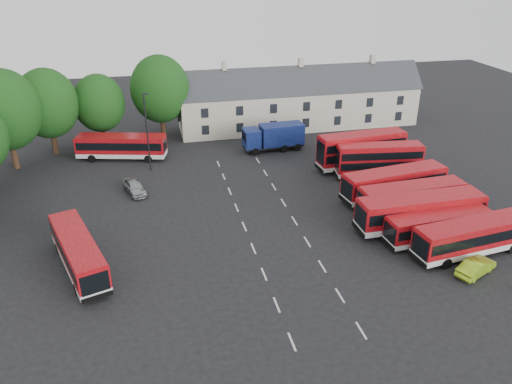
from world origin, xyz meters
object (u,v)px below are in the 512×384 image
bus_dd_south (379,159)px  silver_car (135,187)px  box_truck (274,136)px  lime_car (476,267)px  lamppost (147,130)px  bus_west (78,250)px  bus_row_a (474,235)px

bus_dd_south → silver_car: 27.60m
box_truck → lime_car: size_ratio=2.01×
silver_car → lamppost: (1.89, 5.99, 4.28)m
bus_dd_south → box_truck: bearing=137.9°
silver_car → bus_west: bearing=-124.9°
bus_west → bus_row_a: bearing=-117.0°
silver_car → lime_car: silver_car is taller
bus_west → box_truck: size_ratio=1.34×
box_truck → bus_row_a: bearing=-73.4°
bus_row_a → bus_west: size_ratio=1.04×
bus_dd_south → silver_car: bearing=-176.5°
bus_dd_south → lamppost: 26.90m
silver_car → lime_car: size_ratio=1.06×
bus_west → silver_car: (4.49, 13.69, -1.06)m
bus_west → silver_car: size_ratio=2.52×
bus_west → lime_car: 32.34m
bus_dd_south → lamppost: (-25.60, 7.81, 2.72)m
bus_west → box_truck: box_truck is taller
bus_row_a → bus_dd_south: 16.99m
bus_dd_south → bus_west: bus_dd_south is taller
bus_row_a → lamppost: bearing=129.8°
bus_row_a → bus_west: bearing=164.2°
bus_row_a → bus_west: bus_row_a is taller
bus_row_a → box_truck: bearing=103.1°
bus_row_a → silver_car: 33.96m
bus_dd_south → lime_car: bearing=-84.5°
bus_row_a → bus_west: 33.16m
bus_row_a → bus_dd_south: bearing=85.6°
silver_car → lime_car: 34.42m
lime_car → lamppost: size_ratio=0.43×
box_truck → silver_car: 20.27m
box_truck → lime_car: bearing=-77.5°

